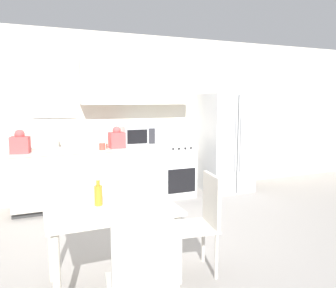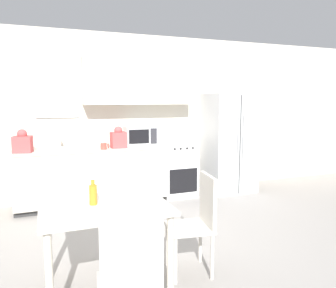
{
  "view_description": "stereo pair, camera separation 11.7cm",
  "coord_description": "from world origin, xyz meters",
  "px_view_note": "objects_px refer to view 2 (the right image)",
  "views": [
    {
      "loc": [
        -1.24,
        -3.41,
        1.61
      ],
      "look_at": [
        0.37,
        0.49,
        1.05
      ],
      "focal_mm": 35.0,
      "sensor_mm": 36.0,
      "label": 1
    },
    {
      "loc": [
        -1.13,
        -3.45,
        1.61
      ],
      "look_at": [
        0.37,
        0.49,
        1.05
      ],
      "focal_mm": 35.0,
      "sensor_mm": 36.0,
      "label": 2
    }
  ],
  "objects_px": {
    "refrigerator": "(228,143)",
    "coffee_mug": "(104,146)",
    "microwave": "(140,135)",
    "dining_table": "(104,217)",
    "drink_bottle": "(93,194)",
    "oven_range": "(176,169)",
    "dining_chair_side": "(199,217)",
    "dining_chair_near": "(131,279)"
  },
  "relations": [
    {
      "from": "microwave",
      "to": "drink_bottle",
      "type": "relative_size",
      "value": 2.24
    },
    {
      "from": "oven_range",
      "to": "dining_chair_side",
      "type": "xyz_separation_m",
      "value": [
        -0.77,
        -2.44,
        0.09
      ]
    },
    {
      "from": "dining_table",
      "to": "dining_chair_near",
      "type": "distance_m",
      "value": 0.81
    },
    {
      "from": "dining_table",
      "to": "drink_bottle",
      "type": "relative_size",
      "value": 4.45
    },
    {
      "from": "drink_bottle",
      "to": "microwave",
      "type": "bearing_deg",
      "value": 66.2
    },
    {
      "from": "oven_range",
      "to": "dining_chair_near",
      "type": "bearing_deg",
      "value": -116.68
    },
    {
      "from": "dining_chair_near",
      "to": "dining_chair_side",
      "type": "distance_m",
      "value": 1.19
    },
    {
      "from": "microwave",
      "to": "dining_chair_near",
      "type": "height_order",
      "value": "microwave"
    },
    {
      "from": "dining_table",
      "to": "drink_bottle",
      "type": "height_order",
      "value": "drink_bottle"
    },
    {
      "from": "dining_table",
      "to": "dining_chair_side",
      "type": "xyz_separation_m",
      "value": [
        0.88,
        0.01,
        -0.12
      ]
    },
    {
      "from": "coffee_mug",
      "to": "dining_chair_near",
      "type": "bearing_deg",
      "value": -97.13
    },
    {
      "from": "coffee_mug",
      "to": "drink_bottle",
      "type": "xyz_separation_m",
      "value": [
        -0.48,
        -2.21,
        -0.08
      ]
    },
    {
      "from": "microwave",
      "to": "dining_chair_near",
      "type": "distance_m",
      "value": 3.55
    },
    {
      "from": "oven_range",
      "to": "drink_bottle",
      "type": "distance_m",
      "value": 3.04
    },
    {
      "from": "oven_range",
      "to": "dining_chair_near",
      "type": "distance_m",
      "value": 3.65
    },
    {
      "from": "oven_range",
      "to": "drink_bottle",
      "type": "xyz_separation_m",
      "value": [
        -1.74,
        -2.45,
        0.41
      ]
    },
    {
      "from": "dining_chair_near",
      "to": "drink_bottle",
      "type": "xyz_separation_m",
      "value": [
        -0.1,
        0.81,
        0.32
      ]
    },
    {
      "from": "refrigerator",
      "to": "dining_chair_side",
      "type": "height_order",
      "value": "refrigerator"
    },
    {
      "from": "refrigerator",
      "to": "microwave",
      "type": "xyz_separation_m",
      "value": [
        -1.6,
        0.16,
        0.17
      ]
    },
    {
      "from": "microwave",
      "to": "dining_table",
      "type": "distance_m",
      "value": 2.79
    },
    {
      "from": "oven_range",
      "to": "dining_table",
      "type": "xyz_separation_m",
      "value": [
        -1.66,
        -2.46,
        0.21
      ]
    },
    {
      "from": "coffee_mug",
      "to": "microwave",
      "type": "bearing_deg",
      "value": 27.9
    },
    {
      "from": "refrigerator",
      "to": "drink_bottle",
      "type": "distance_m",
      "value": 3.63
    },
    {
      "from": "dining_chair_near",
      "to": "oven_range",
      "type": "bearing_deg",
      "value": 70.87
    },
    {
      "from": "refrigerator",
      "to": "dining_chair_side",
      "type": "bearing_deg",
      "value": -126.33
    },
    {
      "from": "dining_chair_side",
      "to": "oven_range",
      "type": "bearing_deg",
      "value": -9.33
    },
    {
      "from": "coffee_mug",
      "to": "drink_bottle",
      "type": "bearing_deg",
      "value": -102.2
    },
    {
      "from": "dining_chair_near",
      "to": "drink_bottle",
      "type": "height_order",
      "value": "drink_bottle"
    },
    {
      "from": "oven_range",
      "to": "drink_bottle",
      "type": "bearing_deg",
      "value": -125.34
    },
    {
      "from": "oven_range",
      "to": "coffee_mug",
      "type": "height_order",
      "value": "coffee_mug"
    },
    {
      "from": "refrigerator",
      "to": "coffee_mug",
      "type": "height_order",
      "value": "refrigerator"
    },
    {
      "from": "refrigerator",
      "to": "dining_chair_near",
      "type": "relative_size",
      "value": 1.87
    },
    {
      "from": "refrigerator",
      "to": "coffee_mug",
      "type": "bearing_deg",
      "value": -175.27
    },
    {
      "from": "microwave",
      "to": "refrigerator",
      "type": "bearing_deg",
      "value": -5.64
    },
    {
      "from": "oven_range",
      "to": "dining_table",
      "type": "height_order",
      "value": "oven_range"
    },
    {
      "from": "oven_range",
      "to": "dining_chair_side",
      "type": "bearing_deg",
      "value": -107.55
    },
    {
      "from": "refrigerator",
      "to": "coffee_mug",
      "type": "xyz_separation_m",
      "value": [
        -2.24,
        -0.19,
        0.07
      ]
    },
    {
      "from": "oven_range",
      "to": "microwave",
      "type": "xyz_separation_m",
      "value": [
        -0.61,
        0.1,
        0.59
      ]
    },
    {
      "from": "coffee_mug",
      "to": "dining_table",
      "type": "xyz_separation_m",
      "value": [
        -0.39,
        -2.21,
        -0.29
      ]
    },
    {
      "from": "drink_bottle",
      "to": "dining_chair_side",
      "type": "bearing_deg",
      "value": 0.63
    },
    {
      "from": "drink_bottle",
      "to": "coffee_mug",
      "type": "bearing_deg",
      "value": 77.8
    },
    {
      "from": "refrigerator",
      "to": "microwave",
      "type": "bearing_deg",
      "value": 174.36
    }
  ]
}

